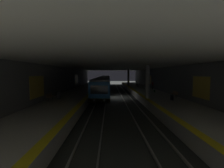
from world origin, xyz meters
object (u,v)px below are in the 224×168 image
(bench_left_mid, at_px, (146,85))
(person_standing_far, at_px, (138,83))
(pillar_near, at_px, (147,82))
(person_walking_mid, at_px, (153,85))
(pillar_far, at_px, (128,78))
(suitcase_rolling, at_px, (172,98))
(bench_right_near, at_px, (50,96))
(trash_bin, at_px, (59,96))
(bench_left_near, at_px, (175,94))
(bench_right_mid, at_px, (80,85))
(person_waiting_near, at_px, (136,83))
(backpack_on_floor, at_px, (154,91))
(metro_train, at_px, (104,83))

(bench_left_mid, distance_m, person_standing_far, 2.13)
(pillar_near, height_order, person_walking_mid, pillar_near)
(pillar_far, distance_m, suitcase_rolling, 22.40)
(bench_right_near, xyz_separation_m, trash_bin, (1.12, -0.73, -0.10))
(trash_bin, bearing_deg, suitcase_rolling, -95.55)
(person_walking_mid, xyz_separation_m, person_standing_far, (6.85, 1.88, -0.01))
(trash_bin, bearing_deg, pillar_far, -30.43)
(pillar_far, relative_size, bench_left_near, 2.68)
(bench_right_mid, xyz_separation_m, person_waiting_near, (3.07, -15.20, 0.32))
(bench_left_mid, bearing_deg, person_walking_mid, 178.79)
(suitcase_rolling, bearing_deg, bench_left_near, -30.04)
(bench_left_mid, bearing_deg, pillar_far, 55.50)
(bench_left_near, bearing_deg, backpack_on_floor, 10.90)
(metro_train, height_order, trash_bin, metro_train)
(metro_train, xyz_separation_m, bench_left_near, (-18.07, -10.73, -0.45))
(backpack_on_floor, bearing_deg, bench_left_near, -169.10)
(pillar_far, distance_m, backpack_on_floor, 14.30)
(bench_left_mid, relative_size, suitcase_rolling, 1.78)
(suitcase_rolling, bearing_deg, person_standing_far, 1.79)
(person_waiting_near, bearing_deg, backpack_on_floor, -177.09)
(bench_left_near, bearing_deg, person_waiting_near, 5.25)
(pillar_far, height_order, person_waiting_near, pillar_far)
(metro_train, bearing_deg, person_walking_mid, -125.33)
(pillar_near, distance_m, bench_right_mid, 22.30)
(pillar_far, relative_size, bench_left_mid, 2.68)
(bench_left_near, xyz_separation_m, backpack_on_floor, (5.91, 1.14, -0.32))
(bench_left_near, height_order, bench_left_mid, same)
(bench_left_mid, bearing_deg, trash_bin, 137.47)
(bench_right_mid, height_order, person_standing_far, person_standing_far)
(bench_left_mid, bearing_deg, bench_right_near, 137.96)
(pillar_far, bearing_deg, backpack_on_floor, -167.56)
(person_waiting_near, height_order, suitcase_rolling, person_waiting_near)
(suitcase_rolling, bearing_deg, bench_right_mid, 38.52)
(bench_right_mid, xyz_separation_m, person_walking_mid, (-6.73, -16.94, 0.42))
(bench_right_mid, xyz_separation_m, backpack_on_floor, (-11.37, -15.93, -0.32))
(person_standing_far, height_order, trash_bin, person_standing_far)
(backpack_on_floor, bearing_deg, pillar_far, 12.44)
(bench_left_mid, relative_size, bench_right_mid, 1.00)
(metro_train, relative_size, person_waiting_near, 25.91)
(pillar_near, distance_m, person_waiting_near, 21.37)
(person_standing_far, relative_size, suitcase_rolling, 1.79)
(metro_train, distance_m, bench_right_mid, 6.40)
(bench_right_near, bearing_deg, person_waiting_near, -34.12)
(bench_right_mid, bearing_deg, person_walking_mid, -111.67)
(pillar_near, xyz_separation_m, backpack_on_floor, (6.74, -3.05, -2.08))
(bench_left_mid, distance_m, bench_right_mid, 17.07)
(metro_train, xyz_separation_m, backpack_on_floor, (-12.16, -9.60, -0.78))
(pillar_near, bearing_deg, bench_right_near, 95.50)
(person_walking_mid, relative_size, suitcase_rolling, 1.81)
(person_waiting_near, bearing_deg, pillar_near, 173.77)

